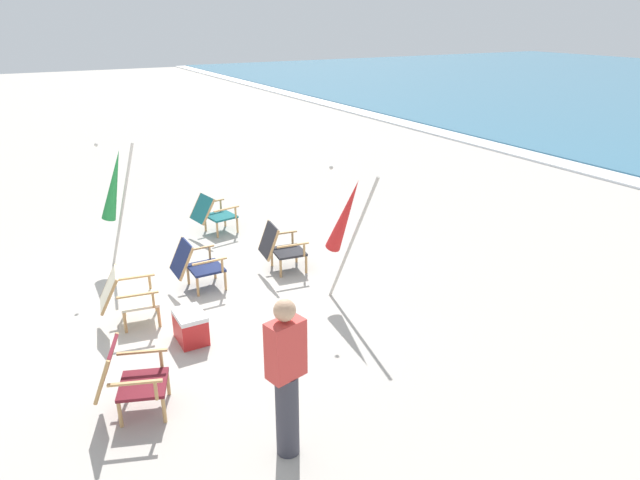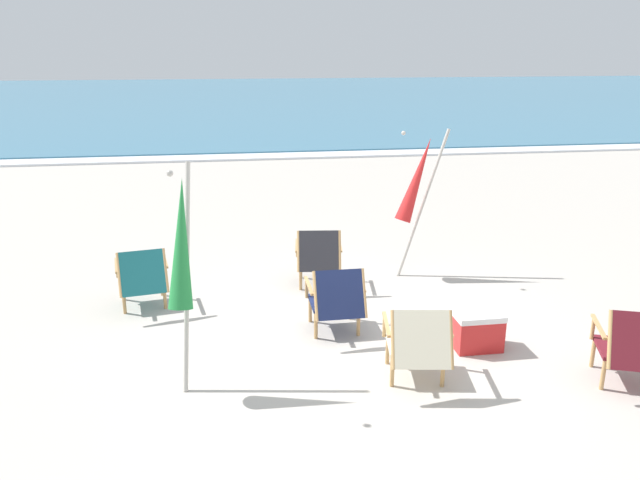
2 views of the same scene
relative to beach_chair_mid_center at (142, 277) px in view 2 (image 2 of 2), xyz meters
The scene contains 11 objects.
ground_plane 2.69m from the beach_chair_mid_center, 25.41° to the right, with size 80.00×80.00×0.00m, color #B2AAA0.
sea 30.83m from the beach_chair_mid_center, 85.54° to the left, with size 80.00×40.00×0.10m, color teal.
surf_band 10.71m from the beach_chair_mid_center, 77.07° to the left, with size 80.00×1.10×0.06m, color white.
beach_chair_mid_center is the anchor object (origin of this frame).
beach_chair_back_left 3.45m from the beach_chair_mid_center, 38.31° to the right, with size 0.68×0.82×0.79m.
beach_chair_back_right 2.19m from the beach_chair_mid_center, ahead, with size 0.66×0.75×0.81m.
beach_chair_front_right 5.25m from the beach_chair_mid_center, 28.63° to the right, with size 0.77×0.84×0.81m.
beach_chair_far_center 2.38m from the beach_chair_mid_center, 25.36° to the right, with size 0.60×0.74×0.79m.
umbrella_furled_green 2.10m from the beach_chair_mid_center, 70.86° to the right, with size 0.33×0.65×2.06m.
umbrella_furled_red 3.73m from the beach_chair_mid_center, 12.08° to the left, with size 0.84×0.45×1.99m.
cooler_box 3.87m from the beach_chair_mid_center, 23.40° to the right, with size 0.49×0.35×0.40m.
Camera 2 is at (-1.35, -5.99, 3.04)m, focal length 35.00 mm.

